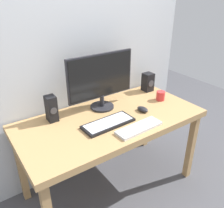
{
  "coord_description": "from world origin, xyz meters",
  "views": [
    {
      "loc": [
        -0.94,
        -1.38,
        1.7
      ],
      "look_at": [
        0.01,
        0.0,
        0.86
      ],
      "focal_mm": 38.22,
      "sensor_mm": 36.0,
      "label": 1
    }
  ],
  "objects_px": {
    "monitor": "(101,79)",
    "coffee_mug": "(161,96)",
    "keyboard_primary": "(108,123)",
    "desk": "(111,125)",
    "mouse": "(143,109)",
    "keyboard_secondary": "(139,128)",
    "speaker_right": "(148,82)",
    "speaker_left": "(51,109)"
  },
  "relations": [
    {
      "from": "monitor",
      "to": "mouse",
      "type": "bearing_deg",
      "value": -47.57
    },
    {
      "from": "monitor",
      "to": "keyboard_secondary",
      "type": "xyz_separation_m",
      "value": [
        0.04,
        -0.46,
        -0.25
      ]
    },
    {
      "from": "keyboard_secondary",
      "to": "mouse",
      "type": "bearing_deg",
      "value": 43.42
    },
    {
      "from": "coffee_mug",
      "to": "keyboard_primary",
      "type": "bearing_deg",
      "value": -172.23
    },
    {
      "from": "speaker_right",
      "to": "monitor",
      "type": "bearing_deg",
      "value": -175.66
    },
    {
      "from": "desk",
      "to": "keyboard_secondary",
      "type": "distance_m",
      "value": 0.28
    },
    {
      "from": "keyboard_primary",
      "to": "coffee_mug",
      "type": "height_order",
      "value": "coffee_mug"
    },
    {
      "from": "desk",
      "to": "speaker_left",
      "type": "xyz_separation_m",
      "value": [
        -0.4,
        0.23,
        0.18
      ]
    },
    {
      "from": "keyboard_secondary",
      "to": "speaker_right",
      "type": "distance_m",
      "value": 0.74
    },
    {
      "from": "desk",
      "to": "speaker_right",
      "type": "distance_m",
      "value": 0.68
    },
    {
      "from": "monitor",
      "to": "speaker_right",
      "type": "distance_m",
      "value": 0.6
    },
    {
      "from": "monitor",
      "to": "coffee_mug",
      "type": "xyz_separation_m",
      "value": [
        0.53,
        -0.19,
        -0.22
      ]
    },
    {
      "from": "desk",
      "to": "keyboard_primary",
      "type": "xyz_separation_m",
      "value": [
        -0.08,
        -0.08,
        0.08
      ]
    },
    {
      "from": "speaker_right",
      "to": "coffee_mug",
      "type": "relative_size",
      "value": 2.18
    },
    {
      "from": "keyboard_secondary",
      "to": "desk",
      "type": "bearing_deg",
      "value": 106.49
    },
    {
      "from": "speaker_left",
      "to": "coffee_mug",
      "type": "xyz_separation_m",
      "value": [
        0.97,
        -0.22,
        -0.06
      ]
    },
    {
      "from": "speaker_right",
      "to": "coffee_mug",
      "type": "bearing_deg",
      "value": -102.13
    },
    {
      "from": "monitor",
      "to": "keyboard_secondary",
      "type": "bearing_deg",
      "value": -85.38
    },
    {
      "from": "desk",
      "to": "keyboard_primary",
      "type": "height_order",
      "value": "keyboard_primary"
    },
    {
      "from": "coffee_mug",
      "to": "mouse",
      "type": "bearing_deg",
      "value": -164.96
    },
    {
      "from": "keyboard_primary",
      "to": "coffee_mug",
      "type": "relative_size",
      "value": 4.97
    },
    {
      "from": "mouse",
      "to": "speaker_right",
      "type": "bearing_deg",
      "value": 36.38
    },
    {
      "from": "desk",
      "to": "monitor",
      "type": "height_order",
      "value": "monitor"
    },
    {
      "from": "desk",
      "to": "mouse",
      "type": "height_order",
      "value": "mouse"
    },
    {
      "from": "speaker_left",
      "to": "keyboard_primary",
      "type": "bearing_deg",
      "value": -43.12
    },
    {
      "from": "desk",
      "to": "speaker_right",
      "type": "xyz_separation_m",
      "value": [
        0.62,
        0.24,
        0.16
      ]
    },
    {
      "from": "monitor",
      "to": "keyboard_secondary",
      "type": "height_order",
      "value": "monitor"
    },
    {
      "from": "keyboard_primary",
      "to": "coffee_mug",
      "type": "xyz_separation_m",
      "value": [
        0.64,
        0.09,
        0.03
      ]
    },
    {
      "from": "keyboard_primary",
      "to": "speaker_right",
      "type": "height_order",
      "value": "speaker_right"
    },
    {
      "from": "keyboard_primary",
      "to": "keyboard_secondary",
      "type": "height_order",
      "value": "same"
    },
    {
      "from": "keyboard_secondary",
      "to": "coffee_mug",
      "type": "xyz_separation_m",
      "value": [
        0.49,
        0.27,
        0.03
      ]
    },
    {
      "from": "mouse",
      "to": "speaker_right",
      "type": "distance_m",
      "value": 0.46
    },
    {
      "from": "speaker_right",
      "to": "keyboard_primary",
      "type": "bearing_deg",
      "value": -155.16
    },
    {
      "from": "desk",
      "to": "keyboard_secondary",
      "type": "relative_size",
      "value": 3.94
    },
    {
      "from": "speaker_right",
      "to": "coffee_mug",
      "type": "height_order",
      "value": "speaker_right"
    },
    {
      "from": "speaker_right",
      "to": "mouse",
      "type": "bearing_deg",
      "value": -137.26
    },
    {
      "from": "monitor",
      "to": "coffee_mug",
      "type": "bearing_deg",
      "value": -19.72
    },
    {
      "from": "desk",
      "to": "speaker_right",
      "type": "height_order",
      "value": "speaker_right"
    },
    {
      "from": "speaker_left",
      "to": "monitor",
      "type": "bearing_deg",
      "value": -3.63
    },
    {
      "from": "keyboard_primary",
      "to": "desk",
      "type": "bearing_deg",
      "value": 45.4
    },
    {
      "from": "keyboard_secondary",
      "to": "coffee_mug",
      "type": "relative_size",
      "value": 4.55
    },
    {
      "from": "mouse",
      "to": "coffee_mug",
      "type": "distance_m",
      "value": 0.3
    }
  ]
}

